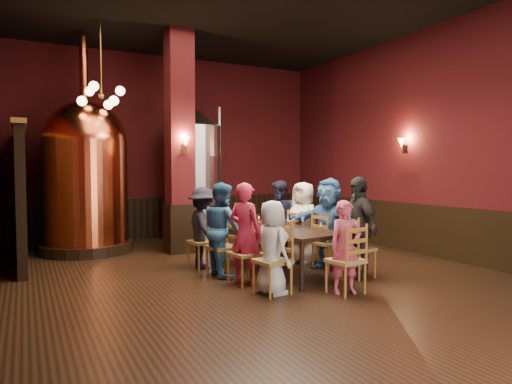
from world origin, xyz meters
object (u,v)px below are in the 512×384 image
copper_kettle (86,175)px  person_1 (245,233)px  steel_vessel (196,174)px  person_2 (223,229)px  dining_table (277,231)px  person_0 (272,247)px  rose_vase (250,209)px

copper_kettle → person_1: bearing=-65.0°
person_1 → steel_vessel: (0.77, 4.32, 0.82)m
person_2 → copper_kettle: (-1.69, 3.18, 0.84)m
person_1 → person_2: person_1 is taller
person_1 → steel_vessel: steel_vessel is taller
dining_table → person_2: (-0.89, 0.21, 0.06)m
dining_table → person_1: size_ratio=1.66×
person_1 → person_2: 0.66m
person_0 → person_2: 1.33m
person_2 → rose_vase: 1.19m
person_0 → steel_vessel: steel_vessel is taller
copper_kettle → dining_table: bearing=-52.7°
person_0 → copper_kettle: copper_kettle is taller
person_2 → steel_vessel: size_ratio=0.48×
dining_table → rose_vase: size_ratio=7.25×
copper_kettle → rose_vase: copper_kettle is taller
person_1 → steel_vessel: 4.46m
dining_table → person_1: 0.91m
person_0 → rose_vase: person_0 is taller
rose_vase → copper_kettle: bearing=137.0°
copper_kettle → steel_vessel: 2.60m
dining_table → person_1: (-0.80, -0.44, 0.07)m
dining_table → person_2: size_ratio=1.67×
copper_kettle → rose_vase: 3.57m
dining_table → rose_vase: rose_vase is taller
person_0 → steel_vessel: bearing=-12.0°
steel_vessel → person_2: bearing=-103.2°
person_2 → steel_vessel: 3.85m
person_0 → person_1: size_ratio=0.85×
person_0 → copper_kettle: 4.96m
copper_kettle → person_2: bearing=-62.0°
copper_kettle → steel_vessel: copper_kettle is taller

